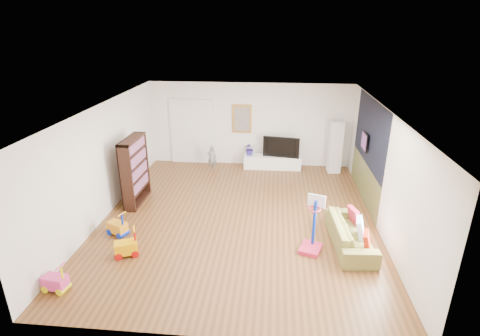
# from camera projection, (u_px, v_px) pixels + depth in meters

# --- Properties ---
(floor) EXTENTS (6.50, 7.50, 0.00)m
(floor) POSITION_uv_depth(u_px,v_px,m) (238.00, 218.00, 9.16)
(floor) COLOR brown
(floor) RESTS_ON ground
(ceiling) EXTENTS (6.50, 7.50, 0.00)m
(ceiling) POSITION_uv_depth(u_px,v_px,m) (238.00, 109.00, 8.17)
(ceiling) COLOR white
(ceiling) RESTS_ON ground
(wall_back) EXTENTS (6.50, 0.00, 2.70)m
(wall_back) POSITION_uv_depth(u_px,v_px,m) (250.00, 125.00, 12.13)
(wall_back) COLOR white
(wall_back) RESTS_ON ground
(wall_front) EXTENTS (6.50, 0.00, 2.70)m
(wall_front) POSITION_uv_depth(u_px,v_px,m) (212.00, 264.00, 5.19)
(wall_front) COLOR silver
(wall_front) RESTS_ON ground
(wall_left) EXTENTS (0.00, 7.50, 2.70)m
(wall_left) POSITION_uv_depth(u_px,v_px,m) (103.00, 162.00, 8.94)
(wall_left) COLOR white
(wall_left) RESTS_ON ground
(wall_right) EXTENTS (0.00, 7.50, 2.70)m
(wall_right) POSITION_uv_depth(u_px,v_px,m) (383.00, 171.00, 8.38)
(wall_right) COLOR silver
(wall_right) RESTS_ON ground
(navy_accent) EXTENTS (0.01, 3.20, 1.70)m
(navy_accent) POSITION_uv_depth(u_px,v_px,m) (370.00, 132.00, 9.49)
(navy_accent) COLOR black
(navy_accent) RESTS_ON wall_right
(olive_wainscot) EXTENTS (0.01, 3.20, 1.00)m
(olive_wainscot) POSITION_uv_depth(u_px,v_px,m) (364.00, 181.00, 9.99)
(olive_wainscot) COLOR brown
(olive_wainscot) RESTS_ON wall_right
(doorway) EXTENTS (1.45, 0.06, 2.10)m
(doorway) POSITION_uv_depth(u_px,v_px,m) (192.00, 132.00, 12.37)
(doorway) COLOR white
(doorway) RESTS_ON ground
(painting_back) EXTENTS (0.62, 0.06, 0.92)m
(painting_back) POSITION_uv_depth(u_px,v_px,m) (242.00, 119.00, 12.05)
(painting_back) COLOR gold
(painting_back) RESTS_ON wall_back
(artwork_right) EXTENTS (0.04, 0.56, 0.46)m
(artwork_right) POSITION_uv_depth(u_px,v_px,m) (365.00, 141.00, 9.79)
(artwork_right) COLOR #7F3F8C
(artwork_right) RESTS_ON wall_right
(media_console) EXTENTS (1.84, 0.49, 0.43)m
(media_console) POSITION_uv_depth(u_px,v_px,m) (272.00, 162.00, 12.17)
(media_console) COLOR white
(media_console) RESTS_ON ground
(tall_cabinet) EXTENTS (0.41, 0.41, 1.66)m
(tall_cabinet) POSITION_uv_depth(u_px,v_px,m) (335.00, 147.00, 11.67)
(tall_cabinet) COLOR white
(tall_cabinet) RESTS_ON ground
(bookshelf) EXTENTS (0.33, 1.21, 1.76)m
(bookshelf) POSITION_uv_depth(u_px,v_px,m) (135.00, 171.00, 9.65)
(bookshelf) COLOR black
(bookshelf) RESTS_ON ground
(sofa) EXTENTS (0.85, 1.93, 0.55)m
(sofa) POSITION_uv_depth(u_px,v_px,m) (351.00, 233.00, 7.95)
(sofa) COLOR olive
(sofa) RESTS_ON ground
(basketball_hoop) EXTENTS (0.57, 0.62, 1.22)m
(basketball_hoop) POSITION_uv_depth(u_px,v_px,m) (312.00, 225.00, 7.62)
(basketball_hoop) COLOR #BC1F42
(basketball_hoop) RESTS_ON ground
(ride_on_yellow) EXTENTS (0.52, 0.43, 0.60)m
(ride_on_yellow) POSITION_uv_depth(u_px,v_px,m) (126.00, 243.00, 7.57)
(ride_on_yellow) COLOR #EBA400
(ride_on_yellow) RESTS_ON ground
(ride_on_orange) EXTENTS (0.50, 0.42, 0.58)m
(ride_on_orange) POSITION_uv_depth(u_px,v_px,m) (117.00, 223.00, 8.33)
(ride_on_orange) COLOR orange
(ride_on_orange) RESTS_ON ground
(ride_on_pink) EXTENTS (0.45, 0.32, 0.56)m
(ride_on_pink) POSITION_uv_depth(u_px,v_px,m) (54.00, 277.00, 6.59)
(ride_on_pink) COLOR #E03484
(ride_on_pink) RESTS_ON ground
(child) EXTENTS (0.31, 0.23, 0.79)m
(child) POSITION_uv_depth(u_px,v_px,m) (212.00, 157.00, 12.04)
(child) COLOR slate
(child) RESTS_ON ground
(tv) EXTENTS (1.17, 0.34, 0.67)m
(tv) POSITION_uv_depth(u_px,v_px,m) (282.00, 146.00, 11.94)
(tv) COLOR black
(tv) RESTS_ON media_console
(vase_plant) EXTENTS (0.44, 0.40, 0.42)m
(vase_plant) POSITION_uv_depth(u_px,v_px,m) (250.00, 149.00, 12.10)
(vase_plant) COLOR navy
(vase_plant) RESTS_ON media_console
(pillow_left) EXTENTS (0.18, 0.36, 0.34)m
(pillow_left) POSITION_uv_depth(u_px,v_px,m) (367.00, 241.00, 7.40)
(pillow_left) COLOR #A9200B
(pillow_left) RESTS_ON sofa
(pillow_center) EXTENTS (0.19, 0.42, 0.41)m
(pillow_center) POSITION_uv_depth(u_px,v_px,m) (361.00, 228.00, 7.86)
(pillow_center) COLOR white
(pillow_center) RESTS_ON sofa
(pillow_right) EXTENTS (0.21, 0.39, 0.38)m
(pillow_right) POSITION_uv_depth(u_px,v_px,m) (354.00, 216.00, 8.36)
(pillow_right) COLOR #AB203E
(pillow_right) RESTS_ON sofa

